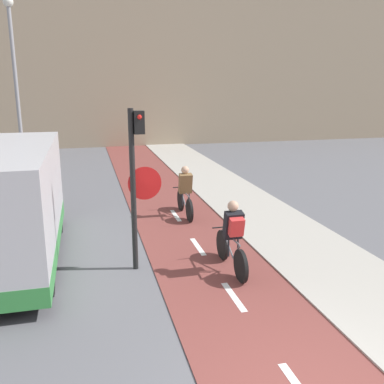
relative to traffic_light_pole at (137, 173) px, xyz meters
name	(u,v)px	position (x,y,z in m)	size (l,w,h in m)	color
building_row_background	(119,62)	(1.47, 20.52, 3.05)	(60.00, 5.20, 10.13)	gray
traffic_light_pole	(137,173)	(0.00, 0.00, 0.00)	(0.67, 0.25, 3.27)	black
street_lamp_far	(15,73)	(-3.27, 8.94, 2.07)	(0.36, 0.36, 6.68)	gray
cyclist_near	(232,238)	(1.80, -0.60, -1.31)	(0.46, 1.80, 1.48)	black
cyclist_far	(185,194)	(1.73, 3.27, -1.35)	(0.46, 1.77, 1.47)	black
van	(3,208)	(-2.68, 0.97, -0.80)	(2.11, 5.39, 2.48)	#B7B7BC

